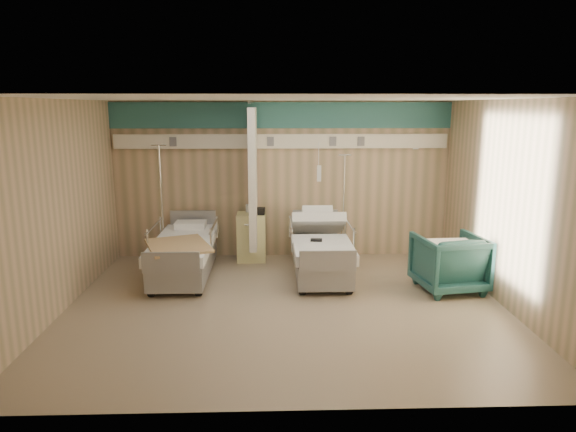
{
  "coord_description": "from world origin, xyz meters",
  "views": [
    {
      "loc": [
        -0.19,
        -6.68,
        2.7
      ],
      "look_at": [
        0.05,
        0.6,
        1.14
      ],
      "focal_mm": 32.0,
      "sensor_mm": 36.0,
      "label": 1
    }
  ],
  "objects_px": {
    "bed_right": "(320,257)",
    "iv_stand_right": "(343,237)",
    "bedside_cabinet": "(251,237)",
    "bed_left": "(184,258)",
    "visitor_armchair": "(449,263)",
    "iv_stand_left": "(164,239)"
  },
  "relations": [
    {
      "from": "bed_right",
      "to": "iv_stand_right",
      "type": "bearing_deg",
      "value": 62.88
    },
    {
      "from": "bed_left",
      "to": "iv_stand_right",
      "type": "bearing_deg",
      "value": 19.88
    },
    {
      "from": "bed_right",
      "to": "visitor_armchair",
      "type": "bearing_deg",
      "value": -21.82
    },
    {
      "from": "visitor_armchair",
      "to": "iv_stand_right",
      "type": "bearing_deg",
      "value": -60.74
    },
    {
      "from": "bed_right",
      "to": "iv_stand_left",
      "type": "xyz_separation_m",
      "value": [
        -2.68,
        0.76,
        0.11
      ]
    },
    {
      "from": "bed_left",
      "to": "visitor_armchair",
      "type": "distance_m",
      "value": 4.12
    },
    {
      "from": "bed_left",
      "to": "visitor_armchair",
      "type": "height_order",
      "value": "visitor_armchair"
    },
    {
      "from": "bed_left",
      "to": "iv_stand_left",
      "type": "distance_m",
      "value": 0.91
    },
    {
      "from": "visitor_armchair",
      "to": "iv_stand_left",
      "type": "xyz_separation_m",
      "value": [
        -4.53,
        1.5,
        0.0
      ]
    },
    {
      "from": "bed_right",
      "to": "bedside_cabinet",
      "type": "relative_size",
      "value": 2.54
    },
    {
      "from": "bed_left",
      "to": "iv_stand_left",
      "type": "relative_size",
      "value": 1.04
    },
    {
      "from": "bed_left",
      "to": "iv_stand_left",
      "type": "height_order",
      "value": "iv_stand_left"
    },
    {
      "from": "bed_left",
      "to": "visitor_armchair",
      "type": "xyz_separation_m",
      "value": [
        4.05,
        -0.74,
        0.11
      ]
    },
    {
      "from": "visitor_armchair",
      "to": "iv_stand_right",
      "type": "height_order",
      "value": "iv_stand_right"
    },
    {
      "from": "iv_stand_left",
      "to": "bed_right",
      "type": "bearing_deg",
      "value": -15.82
    },
    {
      "from": "bed_left",
      "to": "bedside_cabinet",
      "type": "xyz_separation_m",
      "value": [
        1.05,
        0.9,
        0.11
      ]
    },
    {
      "from": "visitor_armchair",
      "to": "iv_stand_right",
      "type": "relative_size",
      "value": 0.5
    },
    {
      "from": "bedside_cabinet",
      "to": "iv_stand_left",
      "type": "bearing_deg",
      "value": -174.74
    },
    {
      "from": "bed_right",
      "to": "iv_stand_right",
      "type": "xyz_separation_m",
      "value": [
        0.5,
        0.98,
        0.07
      ]
    },
    {
      "from": "iv_stand_right",
      "to": "visitor_armchair",
      "type": "bearing_deg",
      "value": -51.82
    },
    {
      "from": "visitor_armchair",
      "to": "bed_left",
      "type": "bearing_deg",
      "value": -19.28
    },
    {
      "from": "bed_left",
      "to": "iv_stand_left",
      "type": "xyz_separation_m",
      "value": [
        -0.48,
        0.76,
        0.11
      ]
    }
  ]
}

